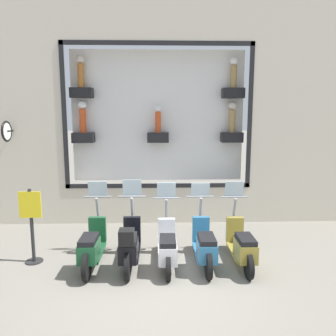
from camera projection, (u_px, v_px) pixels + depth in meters
ground_plane at (159, 282)px, 6.09m from camera, size 120.00×120.00×0.00m
building_facade at (158, 50)px, 8.87m from camera, size 1.20×36.00×9.43m
scooter_olive_0 at (242, 246)px, 6.71m from camera, size 1.80×0.61×1.60m
scooter_teal_1 at (205, 245)px, 6.68m from camera, size 1.81×0.60×1.58m
scooter_white_2 at (167, 247)px, 6.66m from camera, size 1.79×0.61×1.59m
scooter_black_3 at (130, 245)px, 6.58m from camera, size 1.81×0.60×1.66m
scooter_green_4 at (92, 246)px, 6.62m from camera, size 1.81×0.60×1.63m
shop_sign_post at (32, 224)px, 6.79m from camera, size 0.36×0.45×1.58m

